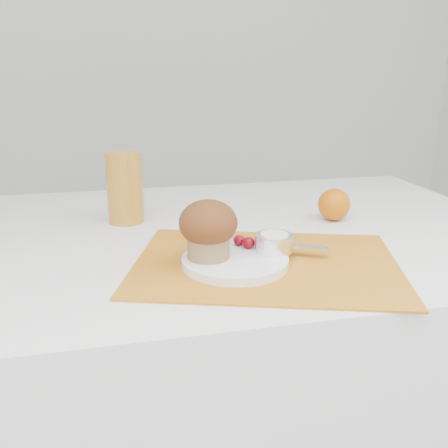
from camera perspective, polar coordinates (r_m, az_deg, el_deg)
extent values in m
cube|color=white|center=(1.18, 0.60, -18.18)|extent=(1.20, 0.80, 0.75)
cube|color=orange|center=(0.83, 4.82, -4.50)|extent=(0.51, 0.44, 0.00)
cylinder|color=white|center=(0.81, 1.26, -4.28)|extent=(0.18, 0.18, 0.01)
cylinder|color=white|center=(0.84, 5.74, -2.14)|extent=(0.08, 0.08, 0.03)
cylinder|color=white|center=(0.84, 5.77, -1.26)|extent=(0.06, 0.06, 0.01)
ellipsoid|color=#56020D|center=(0.86, 1.75, -1.86)|extent=(0.02, 0.02, 0.02)
ellipsoid|color=#510208|center=(0.85, 2.82, -2.14)|extent=(0.02, 0.02, 0.02)
cube|color=white|center=(0.87, 5.54, -2.23)|extent=(0.17, 0.11, 0.00)
sphere|color=#CC6407|center=(1.09, 12.47, 2.18)|extent=(0.07, 0.07, 0.07)
cylinder|color=#C28224|center=(1.06, -11.27, 4.13)|extent=(0.09, 0.09, 0.15)
cylinder|color=#9B764B|center=(0.81, -1.79, -2.60)|extent=(0.08, 0.08, 0.04)
ellipsoid|color=#3A1B0A|center=(0.79, -1.82, 0.14)|extent=(0.09, 0.09, 0.07)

